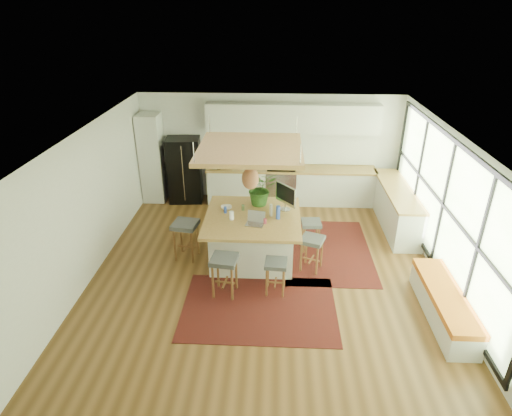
# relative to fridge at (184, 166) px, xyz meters

# --- Properties ---
(floor) EXTENTS (7.00, 7.00, 0.00)m
(floor) POSITION_rel_fridge_xyz_m (2.15, -3.17, -0.93)
(floor) COLOR #553718
(floor) RESTS_ON ground
(ceiling) EXTENTS (7.00, 7.00, 0.00)m
(ceiling) POSITION_rel_fridge_xyz_m (2.15, -3.17, 1.78)
(ceiling) COLOR white
(ceiling) RESTS_ON ground
(wall_back) EXTENTS (6.50, 0.00, 6.50)m
(wall_back) POSITION_rel_fridge_xyz_m (2.15, 0.33, 0.42)
(wall_back) COLOR silver
(wall_back) RESTS_ON ground
(wall_front) EXTENTS (6.50, 0.00, 6.50)m
(wall_front) POSITION_rel_fridge_xyz_m (2.15, -6.67, 0.42)
(wall_front) COLOR silver
(wall_front) RESTS_ON ground
(wall_left) EXTENTS (0.00, 7.00, 7.00)m
(wall_left) POSITION_rel_fridge_xyz_m (-1.10, -3.17, 0.42)
(wall_left) COLOR silver
(wall_left) RESTS_ON ground
(wall_right) EXTENTS (0.00, 7.00, 7.00)m
(wall_right) POSITION_rel_fridge_xyz_m (5.40, -3.17, 0.42)
(wall_right) COLOR silver
(wall_right) RESTS_ON ground
(window_wall) EXTENTS (0.10, 6.20, 2.60)m
(window_wall) POSITION_rel_fridge_xyz_m (5.37, -3.17, 0.47)
(window_wall) COLOR black
(window_wall) RESTS_ON wall_right
(pantry) EXTENTS (0.55, 0.60, 2.25)m
(pantry) POSITION_rel_fridge_xyz_m (-0.80, 0.01, 0.20)
(pantry) COLOR silver
(pantry) RESTS_ON floor
(back_counter_base) EXTENTS (4.20, 0.60, 0.88)m
(back_counter_base) POSITION_rel_fridge_xyz_m (2.70, 0.01, -0.49)
(back_counter_base) COLOR silver
(back_counter_base) RESTS_ON floor
(back_counter_top) EXTENTS (4.24, 0.64, 0.05)m
(back_counter_top) POSITION_rel_fridge_xyz_m (2.70, 0.01, -0.03)
(back_counter_top) COLOR olive
(back_counter_top) RESTS_ON back_counter_base
(backsplash) EXTENTS (4.20, 0.02, 0.80)m
(backsplash) POSITION_rel_fridge_xyz_m (2.70, 0.31, 0.43)
(backsplash) COLOR white
(backsplash) RESTS_ON wall_back
(upper_cabinets) EXTENTS (4.20, 0.34, 0.70)m
(upper_cabinets) POSITION_rel_fridge_xyz_m (2.70, 0.15, 1.22)
(upper_cabinets) COLOR silver
(upper_cabinets) RESTS_ON wall_back
(range) EXTENTS (0.76, 0.62, 1.00)m
(range) POSITION_rel_fridge_xyz_m (2.45, 0.01, -0.43)
(range) COLOR #A5A5AA
(range) RESTS_ON floor
(right_counter_base) EXTENTS (0.60, 2.50, 0.88)m
(right_counter_base) POSITION_rel_fridge_xyz_m (5.08, -1.17, -0.49)
(right_counter_base) COLOR silver
(right_counter_base) RESTS_ON floor
(right_counter_top) EXTENTS (0.64, 2.54, 0.05)m
(right_counter_top) POSITION_rel_fridge_xyz_m (5.08, -1.17, -0.03)
(right_counter_top) COLOR olive
(right_counter_top) RESTS_ON right_counter_base
(window_bench) EXTENTS (0.52, 2.00, 0.50)m
(window_bench) POSITION_rel_fridge_xyz_m (5.10, -4.37, -0.68)
(window_bench) COLOR silver
(window_bench) RESTS_ON floor
(ceiling_panel) EXTENTS (1.86, 1.86, 0.80)m
(ceiling_panel) POSITION_rel_fridge_xyz_m (1.85, -2.77, 1.12)
(ceiling_panel) COLOR olive
(ceiling_panel) RESTS_ON ceiling
(rug_near) EXTENTS (2.60, 1.80, 0.01)m
(rug_near) POSITION_rel_fridge_xyz_m (2.08, -4.30, -0.92)
(rug_near) COLOR black
(rug_near) RESTS_ON floor
(rug_right) EXTENTS (1.80, 2.60, 0.01)m
(rug_right) POSITION_rel_fridge_xyz_m (3.41, -2.37, -0.92)
(rug_right) COLOR black
(rug_right) RESTS_ON floor
(fridge) EXTENTS (0.88, 0.71, 1.66)m
(fridge) POSITION_rel_fridge_xyz_m (0.00, 0.00, 0.00)
(fridge) COLOR black
(fridge) RESTS_ON floor
(island) EXTENTS (1.85, 1.85, 0.93)m
(island) POSITION_rel_fridge_xyz_m (1.89, -2.69, -0.46)
(island) COLOR olive
(island) RESTS_ON floor
(stool_near_left) EXTENTS (0.50, 0.50, 0.75)m
(stool_near_left) POSITION_rel_fridge_xyz_m (1.46, -3.91, -0.57)
(stool_near_left) COLOR #3E4144
(stool_near_left) RESTS_ON floor
(stool_near_right) EXTENTS (0.41, 0.41, 0.64)m
(stool_near_right) POSITION_rel_fridge_xyz_m (2.35, -3.83, -0.57)
(stool_near_right) COLOR #3E4144
(stool_near_right) RESTS_ON floor
(stool_right_front) EXTENTS (0.53, 0.53, 0.69)m
(stool_right_front) POSITION_rel_fridge_xyz_m (3.03, -3.07, -0.57)
(stool_right_front) COLOR #3E4144
(stool_right_front) RESTS_ON floor
(stool_right_back) EXTENTS (0.41, 0.41, 0.66)m
(stool_right_back) POSITION_rel_fridge_xyz_m (3.06, -2.33, -0.57)
(stool_right_back) COLOR #3E4144
(stool_right_back) RESTS_ON floor
(stool_left_side) EXTENTS (0.54, 0.54, 0.79)m
(stool_left_side) POSITION_rel_fridge_xyz_m (0.56, -2.76, -0.57)
(stool_left_side) COLOR #3E4144
(stool_left_side) RESTS_ON floor
(laptop) EXTENTS (0.40, 0.42, 0.25)m
(laptop) POSITION_rel_fridge_xyz_m (1.94, -3.04, 0.12)
(laptop) COLOR #A5A5AA
(laptop) RESTS_ON island
(monitor) EXTENTS (0.53, 0.59, 0.55)m
(monitor) POSITION_rel_fridge_xyz_m (2.52, -2.37, 0.26)
(monitor) COLOR #A5A5AA
(monitor) RESTS_ON island
(microwave) EXTENTS (0.53, 0.35, 0.34)m
(microwave) POSITION_rel_fridge_xyz_m (0.95, -0.02, 0.17)
(microwave) COLOR #A5A5AA
(microwave) RESTS_ON back_counter_top
(island_plant) EXTENTS (0.85, 0.89, 0.56)m
(island_plant) POSITION_rel_fridge_xyz_m (2.01, -2.13, 0.28)
(island_plant) COLOR #1E4C19
(island_plant) RESTS_ON island
(island_bowl) EXTENTS (0.25, 0.25, 0.05)m
(island_bowl) POSITION_rel_fridge_xyz_m (1.34, -2.39, 0.03)
(island_bowl) COLOR beige
(island_bowl) RESTS_ON island
(island_bottle_0) EXTENTS (0.07, 0.07, 0.19)m
(island_bottle_0) POSITION_rel_fridge_xyz_m (1.34, -2.59, 0.10)
(island_bottle_0) COLOR blue
(island_bottle_0) RESTS_ON island
(island_bottle_1) EXTENTS (0.07, 0.07, 0.19)m
(island_bottle_1) POSITION_rel_fridge_xyz_m (1.49, -2.84, 0.10)
(island_bottle_1) COLOR white
(island_bottle_1) RESTS_ON island
(island_bottle_2) EXTENTS (0.07, 0.07, 0.19)m
(island_bottle_2) POSITION_rel_fridge_xyz_m (2.14, -2.99, 0.10)
(island_bottle_2) COLOR #A5374D
(island_bottle_2) RESTS_ON island
(island_bottle_3) EXTENTS (0.07, 0.07, 0.19)m
(island_bottle_3) POSITION_rel_fridge_xyz_m (2.24, -2.64, 0.10)
(island_bottle_3) COLOR beige
(island_bottle_3) RESTS_ON island
(island_bottle_4) EXTENTS (0.07, 0.07, 0.19)m
(island_bottle_4) POSITION_rel_fridge_xyz_m (1.69, -2.44, 0.10)
(island_bottle_4) COLOR #577647
(island_bottle_4) RESTS_ON island
(island_bottle_5) EXTENTS (0.07, 0.07, 0.19)m
(island_bottle_5) POSITION_rel_fridge_xyz_m (2.39, -2.79, 0.10)
(island_bottle_5) COLOR blue
(island_bottle_5) RESTS_ON island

